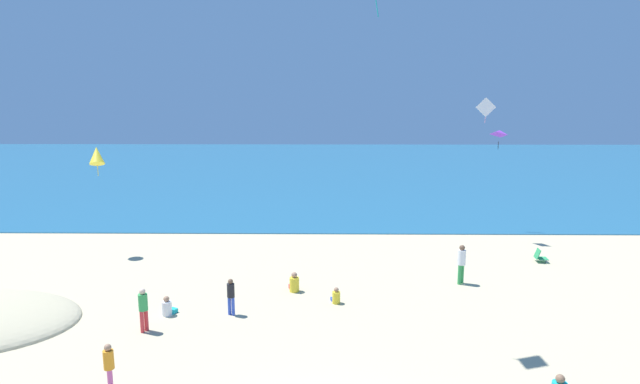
# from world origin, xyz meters

# --- Properties ---
(ground_plane) EXTENTS (120.00, 120.00, 0.00)m
(ground_plane) POSITION_xyz_m (0.00, 10.00, 0.00)
(ground_plane) COLOR #C6B58C
(ocean_water) EXTENTS (120.00, 60.00, 0.05)m
(ocean_water) POSITION_xyz_m (0.00, 48.82, 0.03)
(ocean_water) COLOR #236084
(ocean_water) RESTS_ON ground_plane
(beach_chair_far_right) EXTENTS (0.62, 0.59, 0.64)m
(beach_chair_far_right) POSITION_xyz_m (10.62, 13.79, 0.29)
(beach_chair_far_right) COLOR #2D9956
(beach_chair_far_right) RESTS_ON ground_plane
(person_0) EXTENTS (0.52, 0.73, 0.83)m
(person_0) POSITION_xyz_m (-1.08, 9.78, 0.31)
(person_0) COLOR yellow
(person_0) RESTS_ON ground_plane
(person_1) EXTENTS (0.56, 0.67, 0.74)m
(person_1) POSITION_xyz_m (-5.57, 7.34, 0.27)
(person_1) COLOR white
(person_1) RESTS_ON ground_plane
(person_2) EXTENTS (0.48, 0.48, 1.72)m
(person_2) POSITION_xyz_m (6.00, 10.73, 0.99)
(person_2) COLOR green
(person_2) RESTS_ON ground_plane
(person_4) EXTENTS (0.42, 0.42, 1.54)m
(person_4) POSITION_xyz_m (-5.95, 5.98, 0.89)
(person_4) COLOR red
(person_4) RESTS_ON ground_plane
(person_5) EXTENTS (0.35, 0.35, 1.40)m
(person_5) POSITION_xyz_m (-5.57, 2.30, 0.81)
(person_5) COLOR #D8599E
(person_5) RESTS_ON ground_plane
(person_6) EXTENTS (0.42, 0.57, 0.65)m
(person_6) POSITION_xyz_m (0.62, 8.55, 0.24)
(person_6) COLOR yellow
(person_6) RESTS_ON ground_plane
(person_7) EXTENTS (0.35, 0.35, 1.38)m
(person_7) POSITION_xyz_m (-3.24, 7.39, 0.80)
(person_7) COLOR blue
(person_7) RESTS_ON ground_plane
(kite_white) EXTENTS (1.16, 0.21, 1.50)m
(kite_white) POSITION_xyz_m (9.60, 20.34, 7.32)
(kite_white) COLOR white
(kite_yellow) EXTENTS (1.05, 1.21, 1.58)m
(kite_yellow) POSITION_xyz_m (-11.18, 14.92, 5.05)
(kite_yellow) COLOR yellow
(kite_purple) EXTENTS (0.94, 0.91, 1.14)m
(kite_purple) POSITION_xyz_m (9.64, 17.80, 6.01)
(kite_purple) COLOR purple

